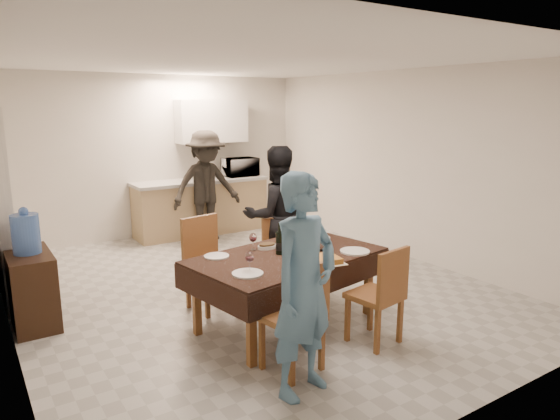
# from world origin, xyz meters

# --- Properties ---
(floor) EXTENTS (5.00, 6.00, 0.02)m
(floor) POSITION_xyz_m (0.00, 0.00, 0.00)
(floor) COLOR #ADACA8
(floor) RESTS_ON ground
(ceiling) EXTENTS (5.00, 6.00, 0.02)m
(ceiling) POSITION_xyz_m (0.00, 0.00, 2.60)
(ceiling) COLOR white
(ceiling) RESTS_ON wall_back
(wall_back) EXTENTS (5.00, 0.02, 2.60)m
(wall_back) POSITION_xyz_m (0.00, 3.00, 1.30)
(wall_back) COLOR silver
(wall_back) RESTS_ON floor
(wall_front) EXTENTS (5.00, 0.02, 2.60)m
(wall_front) POSITION_xyz_m (0.00, -3.00, 1.30)
(wall_front) COLOR silver
(wall_front) RESTS_ON floor
(wall_right) EXTENTS (0.02, 6.00, 2.60)m
(wall_right) POSITION_xyz_m (2.50, 0.00, 1.30)
(wall_right) COLOR silver
(wall_right) RESTS_ON floor
(kitchen_base_cabinet) EXTENTS (2.20, 0.60, 0.86)m
(kitchen_base_cabinet) POSITION_xyz_m (0.60, 2.68, 0.43)
(kitchen_base_cabinet) COLOR tan
(kitchen_base_cabinet) RESTS_ON floor
(kitchen_worktop) EXTENTS (2.24, 0.64, 0.05)m
(kitchen_worktop) POSITION_xyz_m (0.60, 2.68, 0.89)
(kitchen_worktop) COLOR #A2A19D
(kitchen_worktop) RESTS_ON kitchen_base_cabinet
(upper_cabinet) EXTENTS (1.20, 0.34, 0.70)m
(upper_cabinet) POSITION_xyz_m (0.90, 2.82, 1.85)
(upper_cabinet) COLOR silver
(upper_cabinet) RESTS_ON wall_back
(dining_table) EXTENTS (1.98, 1.36, 0.71)m
(dining_table) POSITION_xyz_m (-0.19, -1.07, 0.68)
(dining_table) COLOR black
(dining_table) RESTS_ON floor
(chair_near_left) EXTENTS (0.49, 0.50, 0.50)m
(chair_near_left) POSITION_xyz_m (-0.64, -1.91, 0.57)
(chair_near_left) COLOR brown
(chair_near_left) RESTS_ON floor
(chair_near_right) EXTENTS (0.47, 0.47, 0.49)m
(chair_near_right) POSITION_xyz_m (0.26, -1.91, 0.56)
(chair_near_right) COLOR brown
(chair_near_right) RESTS_ON floor
(chair_far_left) EXTENTS (0.51, 0.51, 0.52)m
(chair_far_left) POSITION_xyz_m (-0.64, -0.42, 0.59)
(chair_far_left) COLOR brown
(chair_far_left) RESTS_ON floor
(chair_far_right) EXTENTS (0.45, 0.45, 0.46)m
(chair_far_right) POSITION_xyz_m (0.26, -0.40, 0.52)
(chair_far_right) COLOR brown
(chair_far_right) RESTS_ON floor
(console) EXTENTS (0.39, 0.78, 0.73)m
(console) POSITION_xyz_m (-2.28, 0.28, 0.36)
(console) COLOR black
(console) RESTS_ON floor
(water_jug) EXTENTS (0.25, 0.25, 0.38)m
(water_jug) POSITION_xyz_m (-2.28, 0.28, 0.92)
(water_jug) COLOR #4975CB
(water_jug) RESTS_ON console
(wine_bottle) EXTENTS (0.08, 0.08, 0.30)m
(wine_bottle) POSITION_xyz_m (-0.24, -1.02, 0.86)
(wine_bottle) COLOR black
(wine_bottle) RESTS_ON dining_table
(water_pitcher) EXTENTS (0.12, 0.12, 0.19)m
(water_pitcher) POSITION_xyz_m (0.16, -1.12, 0.80)
(water_pitcher) COLOR white
(water_pitcher) RESTS_ON dining_table
(savoury_tart) EXTENTS (0.48, 0.39, 0.05)m
(savoury_tart) POSITION_xyz_m (-0.09, -1.45, 0.74)
(savoury_tart) COLOR #B58735
(savoury_tart) RESTS_ON dining_table
(salad_bowl) EXTENTS (0.20, 0.20, 0.08)m
(salad_bowl) POSITION_xyz_m (0.11, -0.89, 0.75)
(salad_bowl) COLOR silver
(salad_bowl) RESTS_ON dining_table
(mushroom_dish) EXTENTS (0.19, 0.19, 0.03)m
(mushroom_dish) POSITION_xyz_m (-0.24, -0.79, 0.73)
(mushroom_dish) COLOR silver
(mushroom_dish) RESTS_ON dining_table
(wine_glass_a) EXTENTS (0.08, 0.08, 0.18)m
(wine_glass_a) POSITION_xyz_m (-0.74, -1.32, 0.80)
(wine_glass_a) COLOR white
(wine_glass_a) RESTS_ON dining_table
(wine_glass_b) EXTENTS (0.09, 0.09, 0.21)m
(wine_glass_b) POSITION_xyz_m (0.36, -0.82, 0.82)
(wine_glass_b) COLOR white
(wine_glass_b) RESTS_ON dining_table
(wine_glass_c) EXTENTS (0.08, 0.08, 0.17)m
(wine_glass_c) POSITION_xyz_m (-0.39, -0.77, 0.80)
(wine_glass_c) COLOR white
(wine_glass_c) RESTS_ON dining_table
(plate_near_left) EXTENTS (0.27, 0.27, 0.02)m
(plate_near_left) POSITION_xyz_m (-0.79, -1.37, 0.72)
(plate_near_left) COLOR silver
(plate_near_left) RESTS_ON dining_table
(plate_near_right) EXTENTS (0.29, 0.29, 0.02)m
(plate_near_right) POSITION_xyz_m (0.41, -1.37, 0.72)
(plate_near_right) COLOR silver
(plate_near_right) RESTS_ON dining_table
(plate_far_left) EXTENTS (0.24, 0.24, 0.01)m
(plate_far_left) POSITION_xyz_m (-0.79, -0.77, 0.72)
(plate_far_left) COLOR silver
(plate_far_left) RESTS_ON dining_table
(plate_far_right) EXTENTS (0.27, 0.27, 0.02)m
(plate_far_right) POSITION_xyz_m (0.41, -0.77, 0.72)
(plate_far_right) COLOR silver
(plate_far_right) RESTS_ON dining_table
(microwave) EXTENTS (0.57, 0.38, 0.31)m
(microwave) POSITION_xyz_m (1.35, 2.68, 1.07)
(microwave) COLOR silver
(microwave) RESTS_ON kitchen_worktop
(person_near) EXTENTS (0.69, 0.54, 1.67)m
(person_near) POSITION_xyz_m (-0.74, -2.12, 0.83)
(person_near) COLOR teal
(person_near) RESTS_ON floor
(person_far) EXTENTS (0.92, 0.78, 1.66)m
(person_far) POSITION_xyz_m (0.36, -0.02, 0.83)
(person_far) COLOR black
(person_far) RESTS_ON floor
(person_kitchen) EXTENTS (1.12, 0.65, 1.74)m
(person_kitchen) POSITION_xyz_m (0.49, 2.23, 0.87)
(person_kitchen) COLOR black
(person_kitchen) RESTS_ON floor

